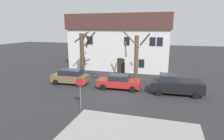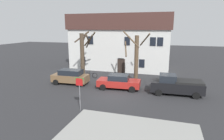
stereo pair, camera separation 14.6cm
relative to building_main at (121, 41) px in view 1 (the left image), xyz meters
name	(u,v)px [view 1 (the left image)]	position (x,y,z in m)	size (l,w,h in m)	color
ground_plane	(113,96)	(2.68, -13.99, -4.47)	(120.00, 120.00, 0.00)	#2D2D30
building_main	(121,41)	(0.00, 0.00, 0.00)	(16.23, 8.09, 8.77)	white
tree_bare_near	(83,53)	(-3.20, -8.17, -1.04)	(3.22, 2.54, 6.27)	#4C3D2D
tree_bare_mid	(136,57)	(3.88, -8.13, -1.26)	(3.36, 3.32, 6.35)	brown
car_brown_wagon	(70,77)	(-3.49, -11.34, -3.54)	(4.43, 2.13, 1.79)	brown
car_red_sedan	(119,82)	(2.60, -11.46, -3.65)	(4.81, 2.32, 1.62)	#AD231E
pickup_truck_black	(176,85)	(8.67, -11.50, -3.49)	(5.23, 2.40, 2.03)	black
street_sign_pole	(80,88)	(0.98, -17.89, -2.51)	(0.76, 0.07, 2.79)	slate
bicycle_leaning	(91,75)	(-2.23, -7.94, -4.10)	(1.75, 0.16, 1.03)	black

